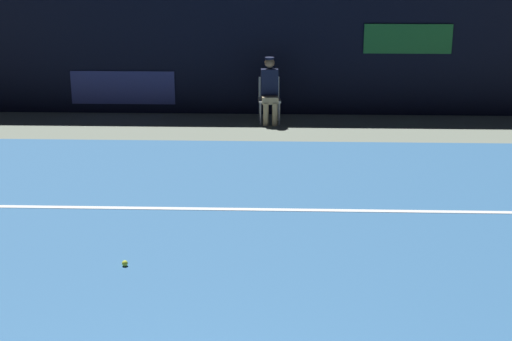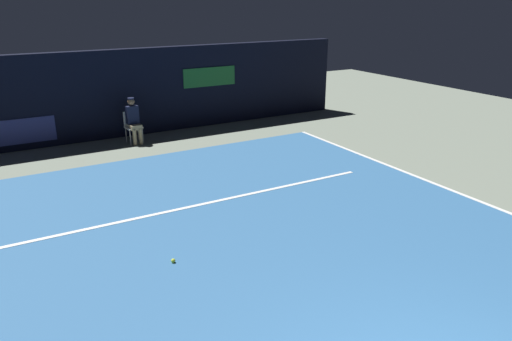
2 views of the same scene
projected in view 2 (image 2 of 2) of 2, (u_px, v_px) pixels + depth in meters
ground_plane at (239, 247)px, 8.47m from camera, size 31.77×31.77×0.00m
court_surface at (239, 247)px, 8.47m from camera, size 10.67×11.30×0.01m
line_sideline_left at (450, 189)px, 10.95m from camera, size 0.10×11.30×0.01m
line_service at (194, 206)px, 10.08m from camera, size 8.33×0.10×0.01m
back_wall at (110, 95)px, 14.65m from camera, size 15.80×0.33×2.60m
line_judge_on_chair at (133, 120)px, 14.25m from camera, size 0.47×0.55×1.32m
tennis_ball at (173, 261)px, 7.95m from camera, size 0.07×0.07×0.07m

